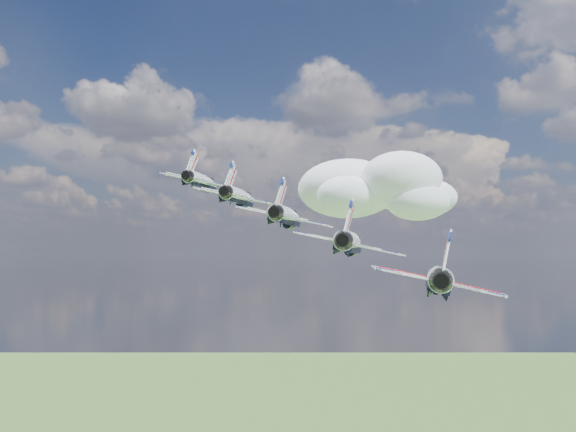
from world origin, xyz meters
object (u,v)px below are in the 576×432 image
(jet_0, at_px, (203,181))
(jet_2, at_px, (288,216))
(jet_1, at_px, (240,197))
(jet_4, at_px, (438,278))
(jet_3, at_px, (351,242))

(jet_0, relative_size, jet_2, 1.00)
(jet_2, bearing_deg, jet_1, 133.17)
(jet_0, relative_size, jet_4, 1.00)
(jet_1, bearing_deg, jet_0, 133.17)
(jet_0, xyz_separation_m, jet_1, (9.20, -8.18, -3.29))
(jet_0, relative_size, jet_1, 1.00)
(jet_0, height_order, jet_2, jet_0)
(jet_1, xyz_separation_m, jet_2, (9.20, -8.18, -3.29))
(jet_1, height_order, jet_2, jet_1)
(jet_0, bearing_deg, jet_1, -46.83)
(jet_1, xyz_separation_m, jet_3, (18.40, -16.36, -6.57))
(jet_0, distance_m, jet_3, 38.23)
(jet_1, height_order, jet_3, jet_1)
(jet_3, height_order, jet_4, jet_3)
(jet_3, relative_size, jet_4, 1.00)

